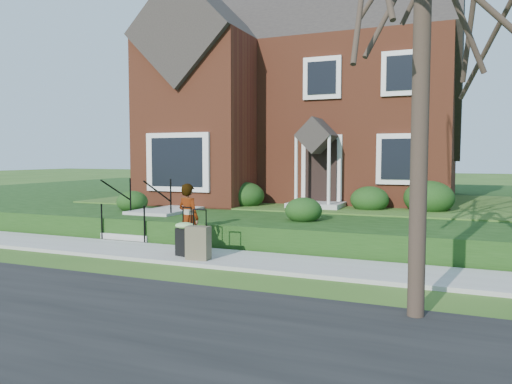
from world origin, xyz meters
The scene contains 10 objects.
ground centered at (0.00, 0.00, 0.00)m, with size 120.00×120.00×0.00m, color #2D5119.
sidewalk centered at (0.00, 0.00, 0.04)m, with size 60.00×1.60×0.08m, color #9E9B93.
terrace centered at (4.00, 10.90, 0.30)m, with size 44.00×20.00×0.60m, color #13330E.
walkway centered at (-2.50, 5.00, 0.63)m, with size 1.20×6.00×0.06m, color #9E9B93.
main_house centered at (-0.21, 9.61, 5.26)m, with size 10.40×10.20×9.40m.
front_steps centered at (-2.50, 1.84, 0.47)m, with size 1.40×2.02×1.50m.
foundation_shrubs centered at (0.27, 5.04, 1.04)m, with size 9.84×4.50×0.99m.
woman centered at (-0.20, 0.15, 0.84)m, with size 0.55×0.36×1.51m, color #999999.
suitcase_black centered at (-0.06, -0.23, 0.48)m, with size 0.50×0.44×1.04m.
suitcase_olive centered at (0.37, -0.44, 0.42)m, with size 0.49×0.29×1.03m.
Camera 1 is at (5.33, -9.26, 2.19)m, focal length 35.00 mm.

